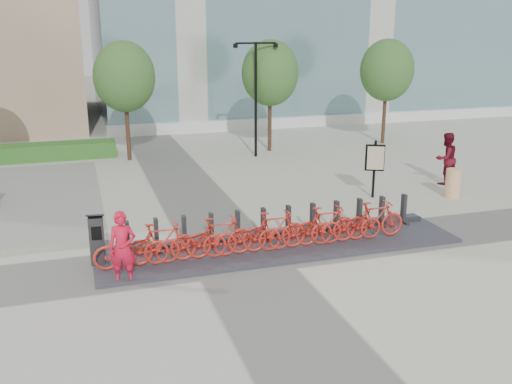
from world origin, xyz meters
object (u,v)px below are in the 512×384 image
object	(u,v)px
kiosk	(97,239)
pedestrian	(446,158)
bike_0	(131,248)
worker_red	(122,248)
construction_barrel	(453,183)
map_sign	(375,160)

from	to	relation	value
kiosk	pedestrian	xyz separation A→B (m)	(12.61, 4.03, 0.26)
bike_0	worker_red	world-z (taller)	worker_red
construction_barrel	map_sign	world-z (taller)	map_sign
kiosk	worker_red	xyz separation A→B (m)	(0.51, -1.14, 0.14)
kiosk	construction_barrel	xyz separation A→B (m)	(11.81, 2.42, -0.21)
bike_0	worker_red	size ratio (longest dim) A/B	1.05
pedestrian	bike_0	bearing A→B (deg)	9.06
worker_red	construction_barrel	world-z (taller)	worker_red
kiosk	pedestrian	world-z (taller)	pedestrian
worker_red	pedestrian	bearing A→B (deg)	36.01
pedestrian	map_sign	world-z (taller)	map_sign
map_sign	construction_barrel	bearing A→B (deg)	7.48
worker_red	map_sign	size ratio (longest dim) A/B	0.86
worker_red	map_sign	xyz separation A→B (m)	(8.71, 4.37, 0.45)
construction_barrel	map_sign	size ratio (longest dim) A/B	0.50
bike_0	pedestrian	distance (m)	12.68
pedestrian	construction_barrel	xyz separation A→B (m)	(-0.80, -1.60, -0.47)
construction_barrel	kiosk	bearing A→B (deg)	-168.41
kiosk	pedestrian	distance (m)	13.24
map_sign	worker_red	bearing A→B (deg)	-128.44
kiosk	pedestrian	size ratio (longest dim) A/B	0.68
construction_barrel	pedestrian	bearing A→B (deg)	63.38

